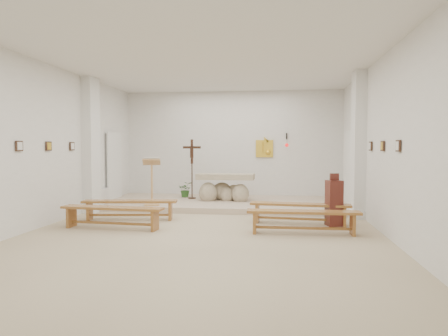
# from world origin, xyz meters

# --- Properties ---
(ground) EXTENTS (7.00, 10.00, 0.00)m
(ground) POSITION_xyz_m (0.00, 0.00, 0.00)
(ground) COLOR #CBB892
(ground) RESTS_ON ground
(wall_left) EXTENTS (0.02, 10.00, 3.50)m
(wall_left) POSITION_xyz_m (-3.49, 0.00, 1.75)
(wall_left) COLOR white
(wall_left) RESTS_ON ground
(wall_right) EXTENTS (0.02, 10.00, 3.50)m
(wall_right) POSITION_xyz_m (3.49, 0.00, 1.75)
(wall_right) COLOR white
(wall_right) RESTS_ON ground
(wall_back) EXTENTS (7.00, 0.02, 3.50)m
(wall_back) POSITION_xyz_m (0.00, 4.99, 1.75)
(wall_back) COLOR white
(wall_back) RESTS_ON ground
(ceiling) EXTENTS (7.00, 10.00, 0.02)m
(ceiling) POSITION_xyz_m (0.00, 0.00, 3.49)
(ceiling) COLOR silver
(ceiling) RESTS_ON wall_back
(sanctuary_platform) EXTENTS (6.98, 3.00, 0.15)m
(sanctuary_platform) POSITION_xyz_m (0.00, 3.50, 0.07)
(sanctuary_platform) COLOR beige
(sanctuary_platform) RESTS_ON ground
(pilaster_left) EXTENTS (0.26, 0.55, 3.50)m
(pilaster_left) POSITION_xyz_m (-3.37, 2.00, 1.75)
(pilaster_left) COLOR white
(pilaster_left) RESTS_ON ground
(pilaster_right) EXTENTS (0.26, 0.55, 3.50)m
(pilaster_right) POSITION_xyz_m (3.37, 2.00, 1.75)
(pilaster_right) COLOR white
(pilaster_right) RESTS_ON ground
(gold_wall_relief) EXTENTS (0.55, 0.04, 0.55)m
(gold_wall_relief) POSITION_xyz_m (1.05, 4.96, 1.65)
(gold_wall_relief) COLOR gold
(gold_wall_relief) RESTS_ON wall_back
(sanctuary_lamp) EXTENTS (0.11, 0.36, 0.44)m
(sanctuary_lamp) POSITION_xyz_m (1.75, 4.71, 1.81)
(sanctuary_lamp) COLOR black
(sanctuary_lamp) RESTS_ON wall_back
(station_frame_left_front) EXTENTS (0.03, 0.20, 0.20)m
(station_frame_left_front) POSITION_xyz_m (-3.47, -0.80, 1.72)
(station_frame_left_front) COLOR #392419
(station_frame_left_front) RESTS_ON wall_left
(station_frame_left_mid) EXTENTS (0.03, 0.20, 0.20)m
(station_frame_left_mid) POSITION_xyz_m (-3.47, 0.20, 1.72)
(station_frame_left_mid) COLOR #392419
(station_frame_left_mid) RESTS_ON wall_left
(station_frame_left_rear) EXTENTS (0.03, 0.20, 0.20)m
(station_frame_left_rear) POSITION_xyz_m (-3.47, 1.20, 1.72)
(station_frame_left_rear) COLOR #392419
(station_frame_left_rear) RESTS_ON wall_left
(station_frame_right_front) EXTENTS (0.03, 0.20, 0.20)m
(station_frame_right_front) POSITION_xyz_m (3.47, -0.80, 1.72)
(station_frame_right_front) COLOR #392419
(station_frame_right_front) RESTS_ON wall_right
(station_frame_right_mid) EXTENTS (0.03, 0.20, 0.20)m
(station_frame_right_mid) POSITION_xyz_m (3.47, 0.20, 1.72)
(station_frame_right_mid) COLOR #392419
(station_frame_right_mid) RESTS_ON wall_right
(station_frame_right_rear) EXTENTS (0.03, 0.20, 0.20)m
(station_frame_right_rear) POSITION_xyz_m (3.47, 1.20, 1.72)
(station_frame_right_rear) COLOR #392419
(station_frame_right_rear) RESTS_ON wall_right
(radiator_left) EXTENTS (0.10, 0.85, 0.52)m
(radiator_left) POSITION_xyz_m (-3.43, 2.70, 0.27)
(radiator_left) COLOR silver
(radiator_left) RESTS_ON ground
(radiator_right) EXTENTS (0.10, 0.85, 0.52)m
(radiator_right) POSITION_xyz_m (3.43, 2.70, 0.27)
(radiator_right) COLOR silver
(radiator_right) RESTS_ON ground
(altar) EXTENTS (1.67, 0.76, 0.85)m
(altar) POSITION_xyz_m (-0.05, 3.55, 0.48)
(altar) COLOR beige
(altar) RESTS_ON sanctuary_platform
(lectern) EXTENTS (0.53, 0.48, 1.28)m
(lectern) POSITION_xyz_m (-1.85, 2.33, 0.78)
(lectern) COLOR tan
(lectern) RESTS_ON sanctuary_platform
(crucifix_stand) EXTENTS (0.54, 0.23, 1.78)m
(crucifix_stand) POSITION_xyz_m (-1.09, 3.86, 1.18)
(crucifix_stand) COLOR #321810
(crucifix_stand) RESTS_ON sanctuary_platform
(potted_plant) EXTENTS (0.51, 0.48, 0.48)m
(potted_plant) POSITION_xyz_m (-1.35, 4.15, 0.39)
(potted_plant) COLOR #2B5A24
(potted_plant) RESTS_ON sanctuary_platform
(donation_pedestal) EXTENTS (0.37, 0.37, 1.13)m
(donation_pedestal) POSITION_xyz_m (2.67, 0.90, 0.50)
(donation_pedestal) COLOR #4E1E16
(donation_pedestal) RESTS_ON ground
(bench_left_front) EXTENTS (2.21, 0.64, 0.46)m
(bench_left_front) POSITION_xyz_m (-1.95, 0.98, 0.35)
(bench_left_front) COLOR brown
(bench_left_front) RESTS_ON ground
(bench_right_front) EXTENTS (2.20, 0.53, 0.46)m
(bench_right_front) POSITION_xyz_m (1.95, 0.98, 0.35)
(bench_right_front) COLOR brown
(bench_right_front) RESTS_ON ground
(bench_left_second) EXTENTS (2.20, 0.52, 0.46)m
(bench_left_second) POSITION_xyz_m (-1.95, -0.03, 0.35)
(bench_left_second) COLOR brown
(bench_left_second) RESTS_ON ground
(bench_right_second) EXTENTS (2.19, 0.39, 0.46)m
(bench_right_second) POSITION_xyz_m (1.95, -0.03, 0.35)
(bench_right_second) COLOR brown
(bench_right_second) RESTS_ON ground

